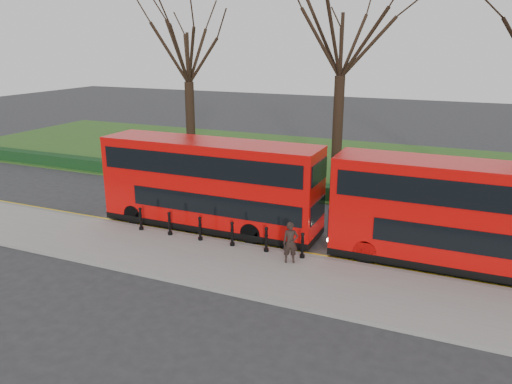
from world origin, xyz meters
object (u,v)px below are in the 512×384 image
at_px(bus_lead, 210,185).
at_px(bus_rear, 470,217).
at_px(bollard_row, 216,232).
at_px(pedestrian, 290,243).

bearing_deg(bus_lead, bus_rear, 0.11).
distance_m(bollard_row, bus_lead, 2.66).
xyz_separation_m(bollard_row, bus_rear, (9.69, 1.89, 1.39)).
bearing_deg(bus_lead, pedestrian, -27.10).
relative_size(bollard_row, bus_lead, 0.76).
height_order(bollard_row, bus_rear, bus_rear).
bearing_deg(pedestrian, bollard_row, 146.81).
xyz_separation_m(bus_lead, pedestrian, (4.79, -2.45, -1.09)).
xyz_separation_m(bollard_row, pedestrian, (3.52, -0.58, 0.31)).
xyz_separation_m(bus_rear, pedestrian, (-6.16, -2.47, -1.09)).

